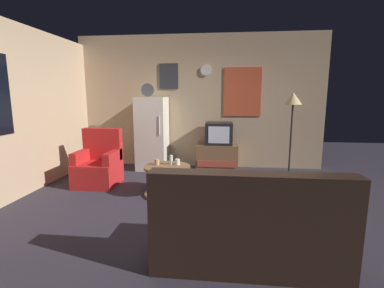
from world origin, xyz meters
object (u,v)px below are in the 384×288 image
(mug_ceramic_white, at_px, (177,162))
(tv_stand, at_px, (217,157))
(crt_tv, at_px, (219,133))
(coffee_table, at_px, (167,180))
(wine_glass, at_px, (171,160))
(fridge, at_px, (152,133))
(mug_ceramic_tan, at_px, (157,162))
(armchair, at_px, (99,165))
(standing_lamp, at_px, (293,105))
(couch, at_px, (248,230))

(mug_ceramic_white, bearing_deg, tv_stand, 67.93)
(crt_tv, height_order, coffee_table, crt_tv)
(wine_glass, bearing_deg, fridge, 114.94)
(fridge, relative_size, coffee_table, 2.46)
(mug_ceramic_tan, relative_size, armchair, 0.09)
(tv_stand, bearing_deg, coffee_table, -115.21)
(fridge, distance_m, mug_ceramic_tan, 1.55)
(tv_stand, distance_m, armchair, 2.33)
(standing_lamp, xyz_separation_m, wine_glass, (-2.07, -1.13, -0.82))
(crt_tv, distance_m, couch, 3.29)
(tv_stand, relative_size, wine_glass, 5.60)
(mug_ceramic_tan, bearing_deg, tv_stand, 58.71)
(wine_glass, height_order, armchair, armchair)
(armchair, height_order, couch, armchair)
(crt_tv, distance_m, wine_glass, 1.64)
(standing_lamp, bearing_deg, crt_tv, 166.65)
(mug_ceramic_tan, xyz_separation_m, armchair, (-1.12, 0.34, -0.17))
(tv_stand, distance_m, couch, 3.26)
(mug_ceramic_white, xyz_separation_m, couch, (0.95, -1.79, -0.19))
(wine_glass, bearing_deg, standing_lamp, 28.56)
(crt_tv, relative_size, coffee_table, 0.75)
(fridge, bearing_deg, tv_stand, 1.18)
(mug_ceramic_white, height_order, armchair, armchair)
(fridge, distance_m, coffee_table, 1.73)
(crt_tv, xyz_separation_m, couch, (0.32, -3.24, -0.46))
(couch, bearing_deg, coffee_table, 122.91)
(coffee_table, relative_size, armchair, 0.75)
(crt_tv, bearing_deg, armchair, -150.67)
(coffee_table, xyz_separation_m, couch, (1.09, -1.69, 0.08))
(fridge, relative_size, mug_ceramic_white, 19.67)
(standing_lamp, xyz_separation_m, armchair, (-3.40, -0.84, -1.02))
(fridge, xyz_separation_m, mug_ceramic_white, (0.76, -1.42, -0.25))
(couch, bearing_deg, standing_lamp, 70.71)
(fridge, bearing_deg, couch, -62.01)
(fridge, xyz_separation_m, tv_stand, (1.35, 0.03, -0.48))
(tv_stand, bearing_deg, crt_tv, -1.56)
(coffee_table, relative_size, mug_ceramic_tan, 8.00)
(crt_tv, height_order, mug_ceramic_tan, crt_tv)
(tv_stand, xyz_separation_m, mug_ceramic_tan, (-0.91, -1.49, 0.23))
(tv_stand, distance_m, mug_ceramic_white, 1.58)
(tv_stand, height_order, coffee_table, tv_stand)
(coffee_table, bearing_deg, mug_ceramic_white, 35.95)
(mug_ceramic_tan, bearing_deg, crt_tv, 57.72)
(mug_ceramic_white, bearing_deg, crt_tv, 66.73)
(tv_stand, xyz_separation_m, coffee_table, (-0.73, -1.56, -0.05))
(coffee_table, bearing_deg, armchair, 162.80)
(wine_glass, height_order, mug_ceramic_white, wine_glass)
(couch, bearing_deg, armchair, 138.78)
(mug_ceramic_white, xyz_separation_m, armchair, (-1.43, 0.30, -0.17))
(coffee_table, distance_m, wine_glass, 0.33)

